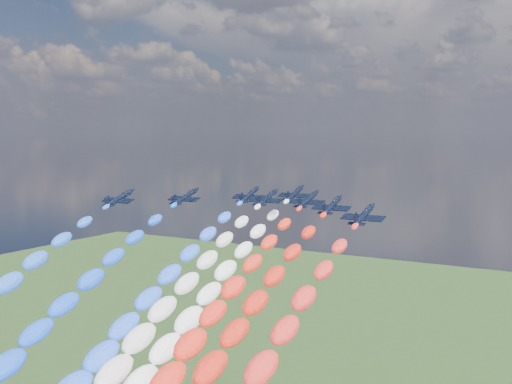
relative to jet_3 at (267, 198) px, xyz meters
The scene contains 13 objects.
jet_0 34.16m from the jet_3, 149.18° to the right, with size 8.15×10.93×2.41m, color black, non-canonical shape.
jet_1 19.47m from the jet_3, 158.05° to the right, with size 8.15×10.93×2.41m, color black, non-canonical shape.
trail_1 64.07m from the jet_3, 107.88° to the right, with size 5.94×94.62×53.64m, color blue, non-canonical shape.
jet_2 8.42m from the jet_3, 149.98° to the left, with size 8.15×10.93×2.41m, color black, non-canonical shape.
trail_2 51.74m from the jet_3, 99.30° to the right, with size 5.94×94.62×53.64m, color blue, non-canonical shape.
jet_3 is the anchor object (origin of this frame).
trail_3 54.92m from the jet_3, 90.00° to the right, with size 5.94×94.62×53.64m, color white, non-canonical shape.
jet_4 13.20m from the jet_3, 87.94° to the left, with size 8.15×10.93×2.41m, color black, non-canonical shape.
trail_4 43.65m from the jet_3, 89.23° to the right, with size 5.94×94.62×53.64m, color white, non-canonical shape.
jet_5 9.82m from the jet_3, ahead, with size 8.15×10.93×2.41m, color black, non-canonical shape.
trail_5 54.37m from the jet_3, 78.38° to the right, with size 5.94×94.62×53.64m, color red, non-canonical shape.
jet_6 19.80m from the jet_3, 17.28° to the right, with size 8.15×10.93×2.41m, color black, non-canonical shape.
jet_7 34.82m from the jet_3, 29.57° to the right, with size 8.15×10.93×2.41m, color black, non-canonical shape.
Camera 1 is at (73.43, -122.03, 107.83)m, focal length 46.21 mm.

